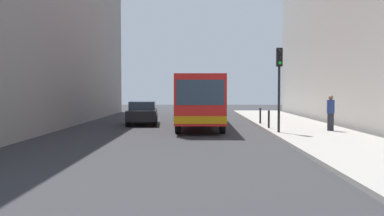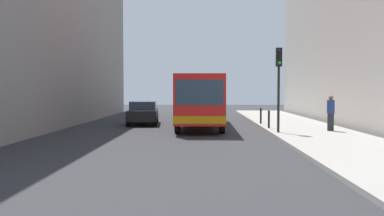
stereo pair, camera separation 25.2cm
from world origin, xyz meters
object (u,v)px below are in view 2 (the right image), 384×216
car_behind_bus (192,107)px  bollard_mid (261,116)px  car_beside_bus (143,112)px  bollard_near (269,119)px  bus (200,98)px  traffic_light (279,74)px  pedestrian_near_signal (331,113)px

car_behind_bus → bollard_mid: car_behind_bus is taller
car_beside_bus → bollard_near: car_beside_bus is taller
bus → traffic_light: bearing=128.2°
car_behind_bus → traffic_light: bearing=105.1°
bus → car_behind_bus: bus is taller
bus → car_beside_bus: bearing=-22.3°
bollard_near → pedestrian_near_signal: size_ratio=0.53×
car_behind_bus → traffic_light: 16.29m
pedestrian_near_signal → car_behind_bus: bearing=72.4°
bus → car_beside_bus: 4.09m
car_beside_bus → pedestrian_near_signal: 11.67m
car_behind_bus → bollard_mid: 11.04m
bollard_mid → car_beside_bus: bearing=172.1°
car_beside_bus → car_behind_bus: (2.95, 9.08, 0.00)m
car_beside_bus → pedestrian_near_signal: (10.27, -5.54, 0.27)m
bollard_mid → pedestrian_near_signal: bearing=-57.5°
car_beside_bus → bollard_near: 8.47m
car_beside_bus → bollard_mid: bearing=167.7°
bus → car_beside_bus: (-3.68, 1.52, -0.94)m
car_behind_bus → bollard_near: size_ratio=4.67×
traffic_light → bollard_near: size_ratio=4.32×
car_beside_bus → car_behind_bus: bearing=-112.4°
car_behind_bus → traffic_light: size_ratio=1.08×
car_beside_bus → traffic_light: traffic_light is taller
bus → pedestrian_near_signal: (6.59, -4.02, -0.67)m
car_beside_bus → traffic_light: size_ratio=1.10×
car_beside_bus → bus: bearing=153.1°
traffic_light → bollard_mid: bearing=91.1°
bollard_near → traffic_light: bearing=-87.5°
bus → pedestrian_near_signal: 7.75m
car_behind_bus → traffic_light: traffic_light is taller
bollard_near → pedestrian_near_signal: (2.88, -1.41, 0.43)m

